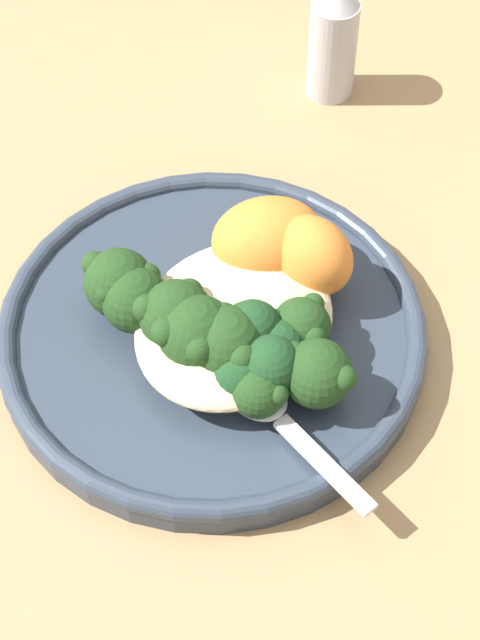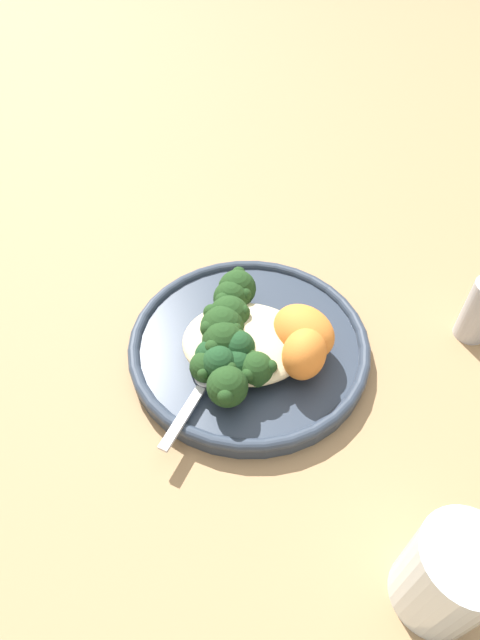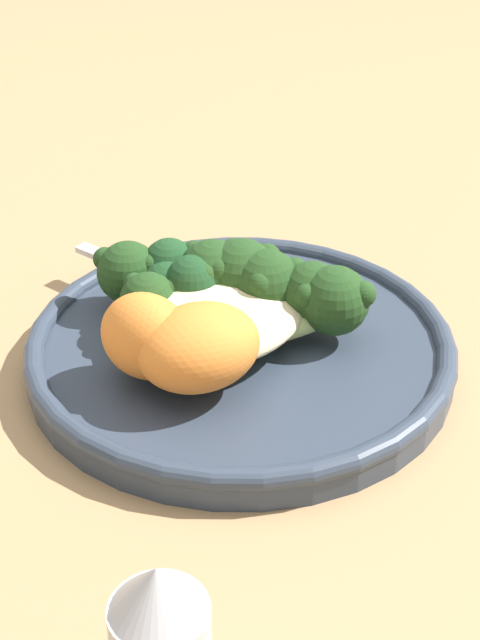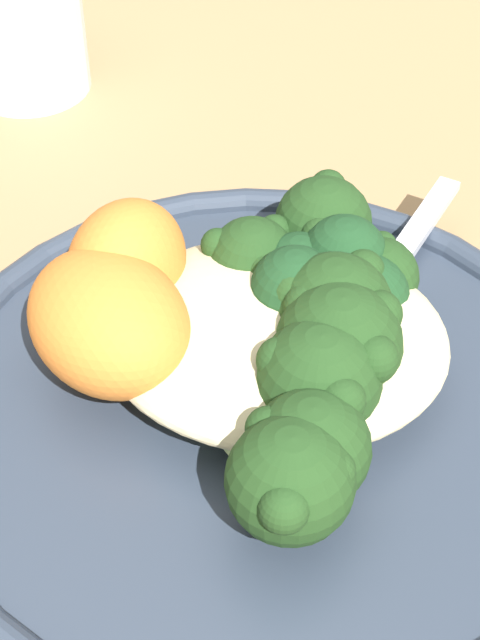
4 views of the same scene
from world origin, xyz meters
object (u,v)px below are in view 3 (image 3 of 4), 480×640
Objects in this scene: plate at (241,347)px; broccoli_stalk_6 at (143,285)px; broccoli_stalk_0 at (310,310)px; broccoli_stalk_5 at (191,291)px; spoon at (171,281)px; broccoli_stalk_2 at (259,293)px; sweet_potato_chunk_1 at (199,347)px; broccoli_stalk_7 at (164,310)px; sweet_potato_chunk_0 at (146,336)px; broccoli_stalk_1 at (295,303)px; kale_tuft at (187,277)px; quinoa_mound at (212,305)px; broccoli_stalk_4 at (213,282)px; broccoli_stalk_3 at (238,283)px.

broccoli_stalk_6 is at bearing 83.69° from plate.
broccoli_stalk_0 is 1.08× the size of broccoli_stalk_5.
broccoli_stalk_6 is at bearing 98.09° from spoon.
broccoli_stalk_6 is at bearing 112.83° from broccoli_stalk_2.
broccoli_stalk_6 is at bearing 70.12° from broccoli_stalk_5.
sweet_potato_chunk_1 reaches higher than plate.
broccoli_stalk_7 is (-0.03, 0.01, 0.00)m from broccoli_stalk_5.
sweet_potato_chunk_0 is (-0.07, 0.04, 0.00)m from broccoli_stalk_2.
sweet_potato_chunk_0 is at bearing 91.02° from sweet_potato_chunk_1.
broccoli_stalk_1 is 1.62× the size of kale_tuft.
broccoli_stalk_6 is at bearing 118.47° from kale_tuft.
sweet_potato_chunk_1 is 0.59× the size of spoon.
quinoa_mound is 0.02m from broccoli_stalk_4.
broccoli_stalk_1 is (0.00, 0.01, -0.00)m from broccoli_stalk_0.
sweet_potato_chunk_1 is (-0.07, -0.03, 0.01)m from broccoli_stalk_5.
sweet_potato_chunk_1 reaches higher than broccoli_stalk_0.
spoon is (0.02, 0.02, -0.01)m from broccoli_stalk_5.
broccoli_stalk_0 is at bearing -149.67° from broccoli_stalk_6.
broccoli_stalk_7 is at bearing 126.00° from quinoa_mound.
spoon is at bearing -54.07° from broccoli_stalk_7.
broccoli_stalk_0 is 0.10m from spoon.
plate is 0.03m from broccoli_stalk_2.
broccoli_stalk_1 is 0.04m from broccoli_stalk_3.
broccoli_stalk_2 reaches higher than quinoa_mound.
broccoli_stalk_2 is 0.07m from spoon.
plate is at bearing 155.53° from broccoli_stalk_1.
broccoli_stalk_0 is 1.38× the size of broccoli_stalk_7.
broccoli_stalk_5 is at bearing 105.66° from broccoli_stalk_2.
broccoli_stalk_4 is at bearing 133.63° from broccoli_stalk_0.
broccoli_stalk_5 is at bearing 67.21° from plate.
broccoli_stalk_7 is at bearing 9.35° from sweet_potato_chunk_0.
sweet_potato_chunk_0 reaches higher than plate.
sweet_potato_chunk_0 reaches higher than broccoli_stalk_4.
broccoli_stalk_3 reaches higher than broccoli_stalk_5.
broccoli_stalk_2 is at bearing -179.34° from spoon.
plate is 2.66× the size of broccoli_stalk_1.
broccoli_stalk_5 is 2.04× the size of sweet_potato_chunk_0.
quinoa_mound is 0.02m from broccoli_stalk_3.
broccoli_stalk_7 reaches higher than spoon.
broccoli_stalk_2 is 0.05m from broccoli_stalk_7.
kale_tuft is at bearing 3.70° from sweet_potato_chunk_0.
plate is 2.19× the size of broccoli_stalk_0.
spoon is at bearing 29.74° from sweet_potato_chunk_1.
broccoli_stalk_6 reaches higher than plate.
broccoli_stalk_1 reaches higher than broccoli_stalk_7.
quinoa_mound is at bearing 12.74° from sweet_potato_chunk_1.
kale_tuft is at bearing 125.55° from broccoli_stalk_1.
broccoli_stalk_4 is at bearing 126.23° from broccoli_stalk_1.
plate is at bearing 167.46° from spoon.
broccoli_stalk_0 reaches higher than broccoli_stalk_5.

